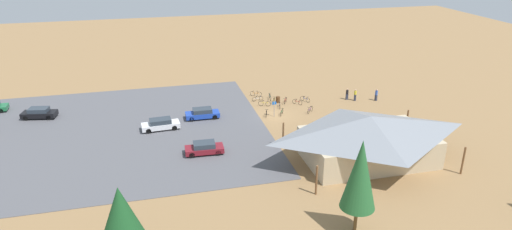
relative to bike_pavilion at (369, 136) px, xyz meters
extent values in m
plane|color=#937047|center=(6.10, -14.61, -2.83)|extent=(160.00, 160.00, 0.00)
cube|color=#56565B|center=(29.65, -13.95, -2.80)|extent=(42.86, 32.34, 0.05)
cube|color=#C6B28E|center=(0.00, 0.00, -1.32)|extent=(13.28, 7.92, 3.01)
pyramid|color=gray|center=(0.00, 0.00, 1.20)|extent=(16.07, 10.71, 2.03)
cylinder|color=brown|center=(-7.83, -5.15, -1.32)|extent=(0.20, 0.20, 3.01)
cylinder|color=brown|center=(7.83, -5.15, -1.32)|extent=(0.20, 0.20, 3.01)
cylinder|color=brown|center=(-7.83, 5.15, -1.32)|extent=(0.20, 0.20, 3.01)
cylinder|color=brown|center=(7.83, 5.15, -1.32)|extent=(0.20, 0.20, 3.01)
cylinder|color=brown|center=(4.22, -19.09, -2.38)|extent=(0.60, 0.60, 0.90)
cylinder|color=#99999E|center=(6.25, -14.14, -1.73)|extent=(0.08, 0.08, 2.20)
cube|color=#1959B2|center=(6.25, -14.14, -0.93)|extent=(0.56, 0.04, 0.40)
cylinder|color=brown|center=(6.77, 11.17, -1.65)|extent=(0.28, 0.28, 2.35)
cone|color=#235B2D|center=(6.77, 11.17, 2.47)|extent=(2.83, 2.83, 5.88)
cone|color=#194C23|center=(24.68, 11.55, 1.68)|extent=(3.84, 3.84, 5.08)
torus|color=black|center=(2.98, -19.12, -2.48)|extent=(0.37, 0.62, 0.69)
torus|color=black|center=(3.48, -18.21, -2.48)|extent=(0.37, 0.62, 0.69)
cylinder|color=red|center=(3.23, -18.66, -2.37)|extent=(0.50, 0.86, 0.04)
cylinder|color=red|center=(3.14, -18.83, -2.27)|extent=(0.04, 0.04, 0.43)
cube|color=black|center=(3.14, -18.83, -2.06)|extent=(0.17, 0.21, 0.05)
cylinder|color=red|center=(3.43, -18.30, -2.24)|extent=(0.04, 0.04, 0.49)
cylinder|color=black|center=(3.43, -18.30, -1.99)|extent=(0.44, 0.26, 0.03)
torus|color=black|center=(5.07, -18.51, -2.46)|extent=(0.33, 0.68, 0.73)
torus|color=black|center=(4.67, -19.41, -2.46)|extent=(0.33, 0.68, 0.73)
cylinder|color=yellow|center=(4.87, -18.96, -2.34)|extent=(0.40, 0.84, 0.04)
cylinder|color=yellow|center=(4.94, -18.80, -2.26)|extent=(0.04, 0.04, 0.41)
cube|color=black|center=(4.94, -18.80, -2.05)|extent=(0.15, 0.22, 0.05)
cylinder|color=yellow|center=(4.71, -19.32, -2.24)|extent=(0.04, 0.04, 0.45)
cylinder|color=black|center=(4.71, -19.32, -2.02)|extent=(0.45, 0.22, 0.03)
torus|color=black|center=(7.42, -20.37, -2.50)|extent=(0.65, 0.15, 0.65)
torus|color=black|center=(6.35, -20.55, -2.50)|extent=(0.65, 0.15, 0.65)
cylinder|color=silver|center=(6.89, -20.46, -2.40)|extent=(0.99, 0.20, 0.04)
cylinder|color=silver|center=(7.08, -20.43, -2.33)|extent=(0.04, 0.04, 0.35)
cube|color=black|center=(7.08, -20.43, -2.15)|extent=(0.21, 0.11, 0.05)
cylinder|color=silver|center=(6.46, -20.54, -2.29)|extent=(0.04, 0.04, 0.43)
cylinder|color=black|center=(6.46, -20.54, -2.07)|extent=(0.11, 0.48, 0.03)
torus|color=black|center=(7.39, -14.01, -2.49)|extent=(0.26, 0.66, 0.68)
torus|color=black|center=(7.03, -15.04, -2.49)|extent=(0.26, 0.66, 0.68)
cylinder|color=black|center=(7.21, -14.53, -2.37)|extent=(0.36, 0.96, 0.04)
cylinder|color=black|center=(7.27, -14.34, -2.26)|extent=(0.04, 0.04, 0.45)
cube|color=black|center=(7.27, -14.34, -2.04)|extent=(0.14, 0.22, 0.05)
cylinder|color=black|center=(7.07, -14.94, -2.27)|extent=(0.04, 0.04, 0.43)
cylinder|color=black|center=(7.07, -14.94, -2.05)|extent=(0.46, 0.19, 0.03)
torus|color=black|center=(0.73, -14.72, -2.45)|extent=(0.54, 0.58, 0.76)
torus|color=black|center=(1.48, -13.92, -2.45)|extent=(0.54, 0.58, 0.76)
cylinder|color=#722D9E|center=(1.11, -14.32, -2.32)|extent=(0.71, 0.76, 0.04)
cylinder|color=#722D9E|center=(0.97, -14.47, -2.22)|extent=(0.04, 0.04, 0.46)
cube|color=black|center=(0.97, -14.47, -1.99)|extent=(0.19, 0.20, 0.05)
cylinder|color=#722D9E|center=(1.40, -14.00, -2.19)|extent=(0.04, 0.04, 0.51)
cylinder|color=black|center=(1.40, -14.00, -1.94)|extent=(0.37, 0.35, 0.03)
torus|color=black|center=(4.42, -17.68, -2.49)|extent=(0.21, 0.67, 0.68)
torus|color=black|center=(4.69, -16.62, -2.49)|extent=(0.21, 0.67, 0.68)
cylinder|color=#B7B7BC|center=(4.56, -17.15, -2.38)|extent=(0.29, 0.99, 0.04)
cylinder|color=#B7B7BC|center=(4.51, -17.34, -2.31)|extent=(0.04, 0.04, 0.36)
cube|color=black|center=(4.51, -17.34, -2.13)|extent=(0.13, 0.21, 0.05)
cylinder|color=#B7B7BC|center=(4.67, -16.72, -2.24)|extent=(0.04, 0.04, 0.49)
cylinder|color=black|center=(4.67, -16.72, -1.99)|extent=(0.47, 0.15, 0.03)
torus|color=black|center=(5.35, -14.02, -2.50)|extent=(0.37, 0.60, 0.66)
torus|color=black|center=(4.84, -14.91, -2.50)|extent=(0.37, 0.60, 0.66)
cylinder|color=#1E7F38|center=(5.09, -14.46, -2.39)|extent=(0.50, 0.84, 0.04)
cylinder|color=#1E7F38|center=(5.19, -14.30, -2.29)|extent=(0.04, 0.04, 0.41)
cube|color=black|center=(5.19, -14.30, -2.09)|extent=(0.17, 0.21, 0.05)
cylinder|color=#1E7F38|center=(4.89, -14.82, -2.28)|extent=(0.04, 0.04, 0.44)
cylinder|color=black|center=(4.89, -14.82, -2.06)|extent=(0.43, 0.27, 0.03)
torus|color=black|center=(6.18, -22.23, -2.47)|extent=(0.65, 0.38, 0.72)
torus|color=black|center=(7.10, -22.73, -2.47)|extent=(0.65, 0.38, 0.72)
cylinder|color=orange|center=(6.64, -22.48, -2.35)|extent=(0.86, 0.49, 0.04)
cylinder|color=orange|center=(6.47, -22.39, -2.24)|extent=(0.04, 0.04, 0.45)
cube|color=black|center=(6.47, -22.39, -2.02)|extent=(0.21, 0.17, 0.05)
cylinder|color=orange|center=(7.00, -22.68, -2.26)|extent=(0.04, 0.04, 0.42)
cylinder|color=black|center=(7.00, -22.68, -2.05)|extent=(0.26, 0.44, 0.03)
torus|color=black|center=(5.02, -20.17, -2.46)|extent=(0.12, 0.73, 0.73)
torus|color=black|center=(4.91, -21.21, -2.46)|extent=(0.12, 0.73, 0.73)
cylinder|color=#197A7F|center=(4.96, -20.69, -2.34)|extent=(0.14, 0.97, 0.04)
cylinder|color=#197A7F|center=(4.99, -20.50, -2.27)|extent=(0.04, 0.04, 0.39)
cube|color=black|center=(4.99, -20.50, -2.07)|extent=(0.10, 0.21, 0.05)
cylinder|color=#197A7F|center=(4.92, -21.11, -2.24)|extent=(0.04, 0.04, 0.45)
cylinder|color=black|center=(4.92, -21.11, -2.02)|extent=(0.48, 0.08, 0.03)
torus|color=black|center=(0.57, -18.97, -2.48)|extent=(0.41, 0.60, 0.69)
torus|color=black|center=(0.02, -18.12, -2.48)|extent=(0.41, 0.60, 0.69)
cylinder|color=#2347B7|center=(0.29, -18.54, -2.37)|extent=(0.54, 0.80, 0.04)
cylinder|color=#2347B7|center=(0.40, -18.69, -2.29)|extent=(0.04, 0.04, 0.38)
cube|color=black|center=(0.40, -18.69, -2.10)|extent=(0.18, 0.21, 0.05)
cylinder|color=#2347B7|center=(0.07, -18.20, -2.25)|extent=(0.04, 0.04, 0.46)
cylinder|color=black|center=(0.07, -18.20, -2.02)|extent=(0.42, 0.29, 0.03)
torus|color=black|center=(2.10, -18.09, -2.51)|extent=(0.47, 0.50, 0.64)
torus|color=black|center=(1.45, -17.38, -2.51)|extent=(0.47, 0.50, 0.64)
cylinder|color=red|center=(1.78, -17.73, -2.40)|extent=(0.62, 0.67, 0.04)
cylinder|color=red|center=(1.89, -17.86, -2.30)|extent=(0.04, 0.04, 0.41)
cube|color=black|center=(1.89, -17.86, -2.09)|extent=(0.19, 0.20, 0.05)
cylinder|color=red|center=(1.52, -17.45, -2.29)|extent=(0.04, 0.04, 0.44)
cylinder|color=black|center=(1.52, -17.45, -2.07)|extent=(0.38, 0.35, 0.03)
torus|color=black|center=(6.95, -18.37, -2.46)|extent=(0.70, 0.30, 0.73)
torus|color=black|center=(5.99, -18.01, -2.46)|extent=(0.70, 0.30, 0.73)
cylinder|color=yellow|center=(6.47, -18.19, -2.34)|extent=(0.89, 0.36, 0.04)
cylinder|color=yellow|center=(6.64, -18.25, -2.24)|extent=(0.04, 0.04, 0.45)
cube|color=black|center=(6.64, -18.25, -2.02)|extent=(0.22, 0.15, 0.05)
cylinder|color=yellow|center=(6.09, -18.05, -2.25)|extent=(0.04, 0.04, 0.43)
cylinder|color=black|center=(6.09, -18.05, -2.03)|extent=(0.20, 0.46, 0.03)
cube|color=maroon|center=(16.74, -5.61, -2.27)|extent=(4.28, 1.96, 0.58)
cube|color=#2D3842|center=(16.74, -5.61, -1.71)|extent=(2.42, 1.67, 0.55)
cylinder|color=black|center=(18.20, -4.89, -2.46)|extent=(0.65, 0.25, 0.64)
cylinder|color=black|center=(18.14, -6.45, -2.46)|extent=(0.65, 0.25, 0.64)
cylinder|color=black|center=(15.34, -4.77, -2.46)|extent=(0.65, 0.25, 0.64)
cylinder|color=black|center=(15.28, -6.32, -2.46)|extent=(0.65, 0.25, 0.64)
cylinder|color=black|center=(41.75, -24.29, -2.46)|extent=(0.65, 0.24, 0.64)
cylinder|color=black|center=(41.79, -25.90, -2.46)|extent=(0.65, 0.24, 0.64)
cube|color=black|center=(36.32, -21.10, -2.23)|extent=(4.56, 2.59, 0.65)
cube|color=#2D3842|center=(36.32, -21.10, -1.65)|extent=(2.67, 2.01, 0.53)
cylinder|color=black|center=(37.90, -20.60, -2.46)|extent=(0.67, 0.34, 0.64)
cylinder|color=black|center=(37.60, -22.15, -2.46)|extent=(0.67, 0.34, 0.64)
cylinder|color=black|center=(35.03, -20.05, -2.46)|extent=(0.67, 0.34, 0.64)
cylinder|color=black|center=(34.73, -21.60, -2.46)|extent=(0.67, 0.34, 0.64)
cube|color=white|center=(21.06, -13.43, -2.25)|extent=(4.71, 2.05, 0.62)
cube|color=#2D3842|center=(21.06, -13.43, -1.66)|extent=(2.68, 1.70, 0.56)
cylinder|color=black|center=(22.57, -12.56, -2.46)|extent=(0.65, 0.26, 0.64)
cylinder|color=black|center=(22.67, -14.09, -2.46)|extent=(0.65, 0.26, 0.64)
cylinder|color=black|center=(19.45, -12.77, -2.46)|extent=(0.65, 0.26, 0.64)
cylinder|color=black|center=(19.55, -14.29, -2.46)|extent=(0.65, 0.26, 0.64)
cube|color=#1E42B2|center=(15.55, -15.76, -2.26)|extent=(4.41, 1.80, 0.60)
cube|color=#2D3842|center=(15.55, -15.76, -1.69)|extent=(2.47, 1.57, 0.55)
cylinder|color=black|center=(17.05, -15.02, -2.46)|extent=(0.64, 0.23, 0.64)
cylinder|color=black|center=(17.03, -16.55, -2.46)|extent=(0.64, 0.23, 0.64)
cylinder|color=black|center=(14.07, -14.98, -2.46)|extent=(0.64, 0.23, 0.64)
cylinder|color=black|center=(14.05, -16.51, -2.46)|extent=(0.64, 0.23, 0.64)
cube|color=#2D3347|center=(-5.92, -17.84, -2.39)|extent=(0.32, 0.25, 0.88)
cylinder|color=black|center=(-5.92, -17.84, -1.67)|extent=(0.36, 0.36, 0.56)
sphere|color=tan|center=(-5.92, -17.84, -1.27)|extent=(0.24, 0.24, 0.24)
cube|color=#2D3347|center=(-9.83, -16.41, -2.40)|extent=(0.29, 0.35, 0.85)
cylinder|color=blue|center=(-9.83, -16.41, -1.65)|extent=(0.36, 0.36, 0.66)
sphere|color=tan|center=(-9.83, -16.41, -1.20)|extent=(0.24, 0.24, 0.24)
cube|color=#2D3347|center=(-6.86, -17.13, -2.36)|extent=(0.30, 0.36, 0.93)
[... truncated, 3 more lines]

